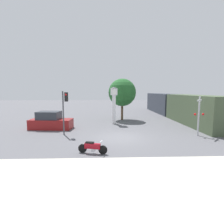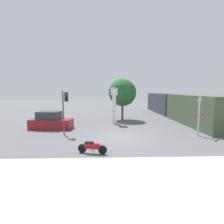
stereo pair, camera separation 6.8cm
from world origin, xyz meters
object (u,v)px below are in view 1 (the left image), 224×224
Objects in this scene: clock_tower at (114,100)px; freight_train at (175,106)px; traffic_light at (65,105)px; motorcycle at (92,147)px; street_tree at (122,93)px; parked_car at (51,122)px; railroad_crossing_signal at (199,114)px.

freight_train is (9.40, 5.08, -1.17)m from clock_tower.
clock_tower is 1.13× the size of traffic_light.
street_tree is (3.06, 12.78, 3.28)m from motorcycle.
motorcycle is 0.33× the size of street_tree.
clock_tower is at bearing 26.46° from parked_car.
motorcycle is 8.84m from parked_car.
freight_train is at bearing 67.55° from motorcycle.
railroad_crossing_signal is at bearing -8.33° from parked_car.
freight_train is (11.21, 15.03, 1.30)m from motorcycle.
railroad_crossing_signal is at bearing -39.94° from clock_tower.
railroad_crossing_signal is (11.62, -0.79, -0.79)m from traffic_light.
traffic_light is (-13.96, -10.19, 0.97)m from freight_train.
traffic_light is 0.89× the size of parked_car.
motorcycle is 13.54m from street_tree.
clock_tower is 0.19× the size of freight_train.
clock_tower is 10.74m from freight_train.
parked_car is (-16.05, -7.65, -0.95)m from freight_train.
freight_train is at bearing 28.38° from clock_tower.
street_tree is at bearing 90.80° from motorcycle.
clock_tower reaches higher than motorcycle.
street_tree reaches higher than motorcycle.
traffic_light is 1.13× the size of railroad_crossing_signal.
street_tree reaches higher than clock_tower.
freight_train is 8.69m from street_tree.
clock_tower is at bearing -113.78° from street_tree.
railroad_crossing_signal is (8.87, 4.05, 1.48)m from motorcycle.
street_tree reaches higher than railroad_crossing_signal.
motorcycle is at bearing -51.43° from parked_car.
traffic_light reaches higher than parked_car.
motorcycle is 0.42× the size of parked_car.
street_tree reaches higher than freight_train.
motorcycle is 6.01m from traffic_light.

